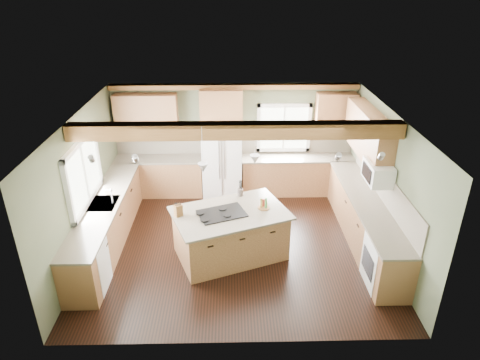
{
  "coord_description": "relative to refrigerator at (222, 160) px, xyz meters",
  "views": [
    {
      "loc": [
        -0.08,
        -7.03,
        4.81
      ],
      "look_at": [
        0.08,
        0.3,
        1.25
      ],
      "focal_mm": 32.0,
      "sensor_mm": 36.0,
      "label": 1
    }
  ],
  "objects": [
    {
      "name": "knife_block",
      "position": [
        -0.73,
        -2.57,
        0.13
      ],
      "size": [
        0.16,
        0.16,
        0.22
      ],
      "primitive_type": "cube",
      "rotation": [
        0.0,
        0.0,
        0.62
      ],
      "color": "brown",
      "rests_on": "island_top"
    },
    {
      "name": "faucet",
      "position": [
        -2.02,
        -2.07,
        0.15
      ],
      "size": [
        0.02,
        0.02,
        0.28
      ],
      "primitive_type": "cylinder",
      "color": "#B2B2B7",
      "rests_on": "sink"
    },
    {
      "name": "pendant_left",
      "position": [
        -0.26,
        -2.63,
        0.98
      ],
      "size": [
        0.18,
        0.18,
        0.16
      ],
      "primitive_type": "cone",
      "rotation": [
        3.14,
        0.0,
        0.0
      ],
      "color": "#B2B2B7",
      "rests_on": "ceiling"
    },
    {
      "name": "counter_left",
      "position": [
        -2.2,
        -2.07,
        0.0
      ],
      "size": [
        0.64,
        3.74,
        0.04
      ],
      "primitive_type": "cube",
      "color": "#4B4337",
      "rests_on": "base_cab_left"
    },
    {
      "name": "upper_cab_back_left",
      "position": [
        -1.69,
        0.21,
        1.05
      ],
      "size": [
        1.4,
        0.35,
        0.9
      ],
      "primitive_type": "cube",
      "color": "brown",
      "rests_on": "wall_back"
    },
    {
      "name": "wall_left",
      "position": [
        -2.5,
        -2.12,
        0.4
      ],
      "size": [
        0.0,
        5.0,
        5.0
      ],
      "primitive_type": "plane",
      "rotation": [
        1.57,
        0.0,
        1.57
      ],
      "color": "#4A543C",
      "rests_on": "ground"
    },
    {
      "name": "wall_back",
      "position": [
        0.3,
        0.38,
        0.4
      ],
      "size": [
        5.6,
        0.0,
        5.6
      ],
      "primitive_type": "plane",
      "rotation": [
        1.57,
        0.0,
        0.0
      ],
      "color": "#4A543C",
      "rests_on": "ground"
    },
    {
      "name": "backsplash_right",
      "position": [
        3.08,
        -2.07,
        0.31
      ],
      "size": [
        0.03,
        3.7,
        0.58
      ],
      "primitive_type": "cube",
      "color": "brown",
      "rests_on": "wall_right"
    },
    {
      "name": "counter_back_right",
      "position": [
        1.79,
        0.08,
        0.0
      ],
      "size": [
        2.66,
        0.64,
        0.04
      ],
      "primitive_type": "cube",
      "color": "#4B4337",
      "rests_on": "base_cab_back_right"
    },
    {
      "name": "upper_cab_right",
      "position": [
        2.92,
        -1.22,
        1.05
      ],
      "size": [
        0.35,
        2.2,
        0.9
      ],
      "primitive_type": "cube",
      "color": "brown",
      "rests_on": "wall_right"
    },
    {
      "name": "upper_cab_back_corner",
      "position": [
        2.6,
        0.21,
        1.05
      ],
      "size": [
        0.9,
        0.35,
        0.9
      ],
      "primitive_type": "cube",
      "color": "brown",
      "rests_on": "wall_back"
    },
    {
      "name": "island",
      "position": [
        0.18,
        -2.46,
        -0.46
      ],
      "size": [
        2.18,
        1.76,
        0.88
      ],
      "primitive_type": "cube",
      "rotation": [
        0.0,
        0.0,
        0.37
      ],
      "color": "olive",
      "rests_on": "floor"
    },
    {
      "name": "soffit_trim",
      "position": [
        0.3,
        0.28,
        1.64
      ],
      "size": [
        5.55,
        0.2,
        0.1
      ],
      "primitive_type": "cube",
      "color": "brown",
      "rests_on": "ceiling"
    },
    {
      "name": "upper_cab_over_fridge",
      "position": [
        -0.0,
        0.21,
        1.25
      ],
      "size": [
        0.96,
        0.35,
        0.7
      ],
      "primitive_type": "cube",
      "color": "brown",
      "rests_on": "wall_back"
    },
    {
      "name": "utensil_crock",
      "position": [
        0.38,
        -1.83,
        0.09
      ],
      "size": [
        0.13,
        0.13,
        0.15
      ],
      "primitive_type": "cylinder",
      "rotation": [
        0.0,
        0.0,
        0.22
      ],
      "color": "#423A35",
      "rests_on": "island_top"
    },
    {
      "name": "counter_back_left",
      "position": [
        -1.49,
        0.08,
        0.0
      ],
      "size": [
        2.06,
        0.64,
        0.04
      ],
      "primitive_type": "cube",
      "color": "#4B4337",
      "rests_on": "base_cab_back_left"
    },
    {
      "name": "oven",
      "position": [
        2.79,
        -3.37,
        -0.47
      ],
      "size": [
        0.6,
        0.72,
        0.84
      ],
      "primitive_type": "cube",
      "color": "white",
      "rests_on": "floor"
    },
    {
      "name": "sink",
      "position": [
        -2.2,
        -2.07,
        0.01
      ],
      "size": [
        0.5,
        0.65,
        0.03
      ],
      "primitive_type": "cube",
      "color": "#262628",
      "rests_on": "counter_left"
    },
    {
      "name": "window_back",
      "position": [
        1.45,
        0.36,
        0.65
      ],
      "size": [
        1.1,
        0.04,
        1.0
      ],
      "primitive_type": "cube",
      "color": "white",
      "rests_on": "wall_back"
    },
    {
      "name": "base_cab_back_left",
      "position": [
        -1.49,
        0.08,
        -0.46
      ],
      "size": [
        2.02,
        0.6,
        0.88
      ],
      "primitive_type": "cube",
      "color": "brown",
      "rests_on": "floor"
    },
    {
      "name": "island_top",
      "position": [
        0.18,
        -2.46,
        0.0
      ],
      "size": [
        2.34,
        1.92,
        0.04
      ],
      "primitive_type": "cube",
      "rotation": [
        0.0,
        0.0,
        0.37
      ],
      "color": "#4B4337",
      "rests_on": "island"
    },
    {
      "name": "pendant_right",
      "position": [
        0.63,
        -2.29,
        0.98
      ],
      "size": [
        0.18,
        0.18,
        0.16
      ],
      "primitive_type": "cone",
      "rotation": [
        3.14,
        0.0,
        0.0
      ],
      "color": "#B2B2B7",
      "rests_on": "ceiling"
    },
    {
      "name": "ceiling_beam",
      "position": [
        0.3,
        -2.46,
        1.57
      ],
      "size": [
        5.55,
        0.26,
        0.26
      ],
      "primitive_type": "cube",
      "color": "brown",
      "rests_on": "ceiling"
    },
    {
      "name": "base_cab_right",
      "position": [
        2.8,
        -2.07,
        -0.46
      ],
      "size": [
        0.6,
        3.7,
        0.88
      ],
      "primitive_type": "cube",
      "color": "brown",
      "rests_on": "floor"
    },
    {
      "name": "cooktop",
      "position": [
        0.04,
        -2.52,
        0.03
      ],
      "size": [
        0.96,
        0.8,
        0.02
      ],
      "primitive_type": "cube",
      "rotation": [
        0.0,
        0.0,
        0.37
      ],
      "color": "black",
      "rests_on": "island_top"
    },
    {
      "name": "floor",
      "position": [
        0.3,
        -2.12,
        -0.9
      ],
      "size": [
        5.6,
        5.6,
        0.0
      ],
      "primitive_type": "plane",
      "color": "black",
      "rests_on": "ground"
    },
    {
      "name": "bottle_tray",
      "position": [
        0.8,
        -2.33,
        0.12
      ],
      "size": [
        0.27,
        0.27,
        0.21
      ],
      "primitive_type": null,
      "rotation": [
        0.0,
        0.0,
        0.2
      ],
      "color": "brown",
      "rests_on": "island_top"
    },
    {
      "name": "base_cab_left",
      "position": [
        -2.2,
        -2.07,
        -0.46
      ],
      "size": [
        0.6,
        3.7,
        0.88
      ],
      "primitive_type": "cube",
      "color": "brown",
      "rests_on": "floor"
    },
    {
      "name": "wall_right",
      "position": [
        3.1,
        -2.12,
        0.4
      ],
      "size": [
        0.0,
        5.0,
        5.0
      ],
      "primitive_type": "plane",
      "rotation": [
        1.57,
        0.0,
        -1.57
      ],
      "color": "#4A543C",
      "rests_on": "ground"
    },
    {
      "name": "refrigerator",
      "position": [
        0.0,
        0.0,
        0.0
      ],
      "size": [
        0.9,
        0.74,
        1.8
      ],
      "primitive_type": "cube",
      "color": "white",
      "rests_on": "floor"
    },
    {
      "name": "window_left",
      "position": [
        -2.48,
        -2.07,
        0.65
      ],
      "size": [
        0.04,
        1.6,
        1.05
      ],
      "primitive_type": "cube",
      "color": "white",
      "rests_on": "wall_left"
    },
    {
      "name": "dishwasher",
      "position": [
        -2.19,
        -3.37,
        -0.47
      ],
      "size": [
        0.6,
        0.6,
        0.84
      ],
      "primitive_type": "cube",
      "color": "white",
      "rests_on": "floor"
    },
    {
      "name": "counter_right",
      "position": [
        2.8,
        -2.07,
        0.0
      ],
      "size": [
        0.64,
        3.74,
        0.04
      ],
      "primitive_type": "cube",
      "color": "#4B4337",
      "rests_on": "base_cab_right"
    },
    {
      "name": "base_cab_back_right",
      "position": [
        1.79,
        0.08,
        -0.46
      ],
      "size": [
        2.62,
        0.6,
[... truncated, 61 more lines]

